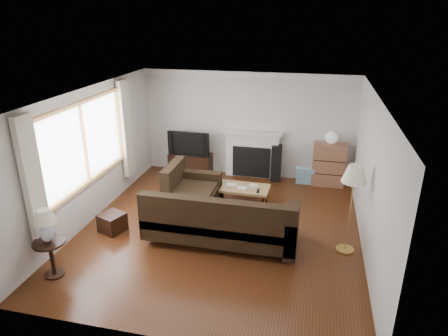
% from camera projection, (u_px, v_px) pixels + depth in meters
% --- Properties ---
extents(room, '(5.10, 5.60, 2.54)m').
position_uv_depth(room, '(220.00, 166.00, 6.94)').
color(room, '#4D2511').
rests_on(room, ground).
extents(window, '(0.12, 2.74, 1.54)m').
position_uv_depth(window, '(85.00, 143.00, 7.16)').
color(window, olive).
rests_on(window, room).
extents(curtain_near, '(0.10, 0.35, 2.10)m').
position_uv_depth(curtain_near, '(33.00, 185.00, 5.82)').
color(curtain_near, silver).
rests_on(curtain_near, room).
extents(curtain_far, '(0.10, 0.35, 2.10)m').
position_uv_depth(curtain_far, '(126.00, 129.00, 8.58)').
color(curtain_far, silver).
rests_on(curtain_far, room).
extents(fireplace, '(1.40, 0.26, 1.15)m').
position_uv_depth(fireplace, '(252.00, 154.00, 9.55)').
color(fireplace, white).
rests_on(fireplace, room).
extents(tv_stand, '(1.03, 0.46, 0.51)m').
position_uv_depth(tv_stand, '(191.00, 164.00, 9.84)').
color(tv_stand, black).
rests_on(tv_stand, ground).
extents(television, '(1.03, 0.13, 0.59)m').
position_uv_depth(television, '(190.00, 142.00, 9.64)').
color(television, black).
rests_on(television, tv_stand).
extents(speaker_left, '(0.24, 0.28, 0.80)m').
position_uv_depth(speaker_left, '(200.00, 158.00, 9.80)').
color(speaker_left, black).
rests_on(speaker_left, ground).
extents(speaker_right, '(0.26, 0.31, 0.86)m').
position_uv_depth(speaker_right, '(276.00, 163.00, 9.40)').
color(speaker_right, black).
rests_on(speaker_right, ground).
extents(bookshelf, '(0.73, 0.35, 1.00)m').
position_uv_depth(bookshelf, '(329.00, 165.00, 9.10)').
color(bookshelf, '#8D5C41').
rests_on(bookshelf, ground).
extents(globe_lamp, '(0.27, 0.27, 0.27)m').
position_uv_depth(globe_lamp, '(331.00, 138.00, 8.87)').
color(globe_lamp, white).
rests_on(globe_lamp, bookshelf).
extents(sectional_sofa, '(2.83, 2.07, 0.91)m').
position_uv_depth(sectional_sofa, '(221.00, 218.00, 6.85)').
color(sectional_sofa, black).
rests_on(sectional_sofa, ground).
extents(coffee_table, '(1.10, 0.62, 0.42)m').
position_uv_depth(coffee_table, '(242.00, 196.00, 8.22)').
color(coffee_table, '#A2804E').
rests_on(coffee_table, ground).
extents(footstool, '(0.52, 0.52, 0.34)m').
position_uv_depth(footstool, '(112.00, 222.00, 7.28)').
color(footstool, black).
rests_on(footstool, ground).
extents(floor_lamp, '(0.51, 0.51, 1.54)m').
position_uv_depth(floor_lamp, '(350.00, 210.00, 6.46)').
color(floor_lamp, '#BD9641').
rests_on(floor_lamp, ground).
extents(side_table, '(0.47, 0.47, 0.59)m').
position_uv_depth(side_table, '(52.00, 258.00, 6.00)').
color(side_table, black).
rests_on(side_table, ground).
extents(table_lamp, '(0.32, 0.32, 0.51)m').
position_uv_depth(table_lamp, '(46.00, 226.00, 5.80)').
color(table_lamp, silver).
rests_on(table_lamp, side_table).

